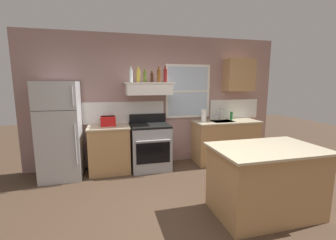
{
  "coord_description": "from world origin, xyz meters",
  "views": [
    {
      "loc": [
        -1.01,
        -2.53,
        1.73
      ],
      "look_at": [
        -0.05,
        1.2,
        1.1
      ],
      "focal_mm": 24.27,
      "sensor_mm": 36.0,
      "label": 1
    }
  ],
  "objects_px": {
    "refrigerator": "(60,131)",
    "bottle_clear_tall": "(131,76)",
    "bottle_brown_stout": "(152,77)",
    "kitchen_island": "(265,180)",
    "stove_range": "(150,146)",
    "bottle_champagne_gold_foil": "(138,76)",
    "bottle_amber_wine": "(159,76)",
    "bottle_olive_oil_square": "(145,77)",
    "dish_soap_bottle": "(231,116)",
    "toaster": "(108,121)",
    "paper_towel_roll": "(204,116)",
    "bottle_red_label_wine": "(165,75)"
  },
  "relations": [
    {
      "from": "bottle_olive_oil_square",
      "to": "toaster",
      "type": "bearing_deg",
      "value": -177.73
    },
    {
      "from": "bottle_champagne_gold_foil",
      "to": "bottle_brown_stout",
      "type": "xyz_separation_m",
      "value": [
        0.27,
        -0.03,
        -0.04
      ]
    },
    {
      "from": "dish_soap_bottle",
      "to": "kitchen_island",
      "type": "relative_size",
      "value": 0.13
    },
    {
      "from": "bottle_olive_oil_square",
      "to": "bottle_amber_wine",
      "type": "height_order",
      "value": "bottle_amber_wine"
    },
    {
      "from": "bottle_champagne_gold_foil",
      "to": "dish_soap_bottle",
      "type": "xyz_separation_m",
      "value": [
        2.08,
        -0.0,
        -0.87
      ]
    },
    {
      "from": "bottle_olive_oil_square",
      "to": "dish_soap_bottle",
      "type": "height_order",
      "value": "bottle_olive_oil_square"
    },
    {
      "from": "stove_range",
      "to": "bottle_clear_tall",
      "type": "relative_size",
      "value": 3.66
    },
    {
      "from": "refrigerator",
      "to": "stove_range",
      "type": "height_order",
      "value": "refrigerator"
    },
    {
      "from": "bottle_olive_oil_square",
      "to": "paper_towel_roll",
      "type": "bearing_deg",
      "value": -3.27
    },
    {
      "from": "bottle_amber_wine",
      "to": "dish_soap_bottle",
      "type": "xyz_separation_m",
      "value": [
        1.68,
        0.07,
        -0.87
      ]
    },
    {
      "from": "toaster",
      "to": "paper_towel_roll",
      "type": "distance_m",
      "value": 1.97
    },
    {
      "from": "bottle_olive_oil_square",
      "to": "bottle_champagne_gold_foil",
      "type": "bearing_deg",
      "value": 165.41
    },
    {
      "from": "bottle_brown_stout",
      "to": "kitchen_island",
      "type": "bearing_deg",
      "value": -61.71
    },
    {
      "from": "dish_soap_bottle",
      "to": "bottle_champagne_gold_foil",
      "type": "bearing_deg",
      "value": 179.89
    },
    {
      "from": "stove_range",
      "to": "bottle_champagne_gold_foil",
      "type": "xyz_separation_m",
      "value": [
        -0.2,
        0.14,
        1.41
      ]
    },
    {
      "from": "bottle_red_label_wine",
      "to": "kitchen_island",
      "type": "height_order",
      "value": "bottle_red_label_wine"
    },
    {
      "from": "stove_range",
      "to": "bottle_champagne_gold_foil",
      "type": "bearing_deg",
      "value": 144.41
    },
    {
      "from": "bottle_clear_tall",
      "to": "bottle_red_label_wine",
      "type": "bearing_deg",
      "value": 2.85
    },
    {
      "from": "refrigerator",
      "to": "bottle_clear_tall",
      "type": "xyz_separation_m",
      "value": [
        1.3,
        0.1,
        0.99
      ]
    },
    {
      "from": "toaster",
      "to": "paper_towel_roll",
      "type": "relative_size",
      "value": 1.1
    },
    {
      "from": "stove_range",
      "to": "bottle_amber_wine",
      "type": "relative_size",
      "value": 3.57
    },
    {
      "from": "stove_range",
      "to": "bottle_red_label_wine",
      "type": "xyz_separation_m",
      "value": [
        0.34,
        0.11,
        1.42
      ]
    },
    {
      "from": "toaster",
      "to": "paper_towel_roll",
      "type": "height_order",
      "value": "paper_towel_roll"
    },
    {
      "from": "toaster",
      "to": "refrigerator",
      "type": "bearing_deg",
      "value": -173.13
    },
    {
      "from": "refrigerator",
      "to": "toaster",
      "type": "relative_size",
      "value": 5.92
    },
    {
      "from": "refrigerator",
      "to": "toaster",
      "type": "height_order",
      "value": "refrigerator"
    },
    {
      "from": "bottle_red_label_wine",
      "to": "dish_soap_bottle",
      "type": "height_order",
      "value": "bottle_red_label_wine"
    },
    {
      "from": "refrigerator",
      "to": "bottle_olive_oil_square",
      "type": "height_order",
      "value": "bottle_olive_oil_square"
    },
    {
      "from": "bottle_olive_oil_square",
      "to": "dish_soap_bottle",
      "type": "relative_size",
      "value": 1.43
    },
    {
      "from": "bottle_brown_stout",
      "to": "kitchen_island",
      "type": "height_order",
      "value": "bottle_brown_stout"
    },
    {
      "from": "bottle_brown_stout",
      "to": "dish_soap_bottle",
      "type": "distance_m",
      "value": 1.99
    },
    {
      "from": "stove_range",
      "to": "bottle_amber_wine",
      "type": "bearing_deg",
      "value": 18.4
    },
    {
      "from": "refrigerator",
      "to": "bottle_amber_wine",
      "type": "distance_m",
      "value": 2.1
    },
    {
      "from": "bottle_olive_oil_square",
      "to": "kitchen_island",
      "type": "xyz_separation_m",
      "value": [
        1.26,
        -2.08,
        -1.4
      ]
    },
    {
      "from": "bottle_red_label_wine",
      "to": "kitchen_island",
      "type": "bearing_deg",
      "value": -67.83
    },
    {
      "from": "refrigerator",
      "to": "dish_soap_bottle",
      "type": "relative_size",
      "value": 9.78
    },
    {
      "from": "toaster",
      "to": "bottle_clear_tall",
      "type": "distance_m",
      "value": 0.98
    },
    {
      "from": "bottle_red_label_wine",
      "to": "paper_towel_roll",
      "type": "relative_size",
      "value": 1.19
    },
    {
      "from": "bottle_champagne_gold_foil",
      "to": "refrigerator",
      "type": "bearing_deg",
      "value": -173.55
    },
    {
      "from": "bottle_amber_wine",
      "to": "dish_soap_bottle",
      "type": "relative_size",
      "value": 1.7
    },
    {
      "from": "bottle_clear_tall",
      "to": "bottle_red_label_wine",
      "type": "height_order",
      "value": "bottle_red_label_wine"
    },
    {
      "from": "refrigerator",
      "to": "bottle_clear_tall",
      "type": "bearing_deg",
      "value": 4.19
    },
    {
      "from": "bottle_amber_wine",
      "to": "bottle_champagne_gold_foil",
      "type": "bearing_deg",
      "value": 169.41
    },
    {
      "from": "bottle_olive_oil_square",
      "to": "bottle_amber_wine",
      "type": "distance_m",
      "value": 0.28
    },
    {
      "from": "bottle_olive_oil_square",
      "to": "bottle_clear_tall",
      "type": "bearing_deg",
      "value": -172.66
    },
    {
      "from": "dish_soap_bottle",
      "to": "bottle_amber_wine",
      "type": "bearing_deg",
      "value": -177.59
    },
    {
      "from": "stove_range",
      "to": "paper_towel_roll",
      "type": "height_order",
      "value": "paper_towel_roll"
    },
    {
      "from": "bottle_champagne_gold_foil",
      "to": "bottle_brown_stout",
      "type": "distance_m",
      "value": 0.27
    },
    {
      "from": "toaster",
      "to": "bottle_brown_stout",
      "type": "xyz_separation_m",
      "value": [
        0.87,
        0.03,
        0.83
      ]
    },
    {
      "from": "bottle_clear_tall",
      "to": "kitchen_island",
      "type": "relative_size",
      "value": 0.21
    }
  ]
}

